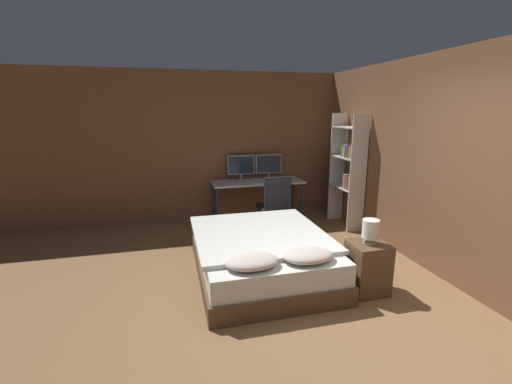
# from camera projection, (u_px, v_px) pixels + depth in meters

# --- Properties ---
(ground_plane) EXTENTS (20.00, 20.00, 0.00)m
(ground_plane) POSITION_uv_depth(u_px,v_px,m) (335.00, 328.00, 3.24)
(ground_plane) COLOR brown
(wall_back) EXTENTS (12.00, 0.06, 2.70)m
(wall_back) POSITION_uv_depth(u_px,v_px,m) (246.00, 146.00, 6.48)
(wall_back) COLOR brown
(wall_back) RESTS_ON ground_plane
(wall_side_right) EXTENTS (0.06, 12.00, 2.70)m
(wall_side_right) POSITION_uv_depth(u_px,v_px,m) (405.00, 159.00, 4.76)
(wall_side_right) COLOR brown
(wall_side_right) RESTS_ON ground_plane
(bed) EXTENTS (1.60, 1.98, 0.60)m
(bed) POSITION_uv_depth(u_px,v_px,m) (262.00, 255.00, 4.25)
(bed) COLOR brown
(bed) RESTS_ON ground_plane
(nightstand) EXTENTS (0.40, 0.39, 0.58)m
(nightstand) POSITION_uv_depth(u_px,v_px,m) (367.00, 268.00, 3.84)
(nightstand) COLOR brown
(nightstand) RESTS_ON ground_plane
(bedside_lamp) EXTENTS (0.18, 0.18, 0.27)m
(bedside_lamp) POSITION_uv_depth(u_px,v_px,m) (371.00, 230.00, 3.73)
(bedside_lamp) COLOR gray
(bedside_lamp) RESTS_ON nightstand
(desk) EXTENTS (1.68, 0.61, 0.74)m
(desk) POSITION_uv_depth(u_px,v_px,m) (258.00, 186.00, 6.32)
(desk) COLOR beige
(desk) RESTS_ON ground_plane
(monitor_left) EXTENTS (0.50, 0.16, 0.46)m
(monitor_left) POSITION_uv_depth(u_px,v_px,m) (241.00, 166.00, 6.37)
(monitor_left) COLOR #B7B7BC
(monitor_left) RESTS_ON desk
(monitor_right) EXTENTS (0.50, 0.16, 0.46)m
(monitor_right) POSITION_uv_depth(u_px,v_px,m) (269.00, 165.00, 6.50)
(monitor_right) COLOR #B7B7BC
(monitor_right) RESTS_ON desk
(keyboard) EXTENTS (0.37, 0.13, 0.02)m
(keyboard) POSITION_uv_depth(u_px,v_px,m) (261.00, 183.00, 6.11)
(keyboard) COLOR #B7B7BC
(keyboard) RESTS_ON desk
(computer_mouse) EXTENTS (0.07, 0.05, 0.04)m
(computer_mouse) POSITION_uv_depth(u_px,v_px,m) (275.00, 182.00, 6.17)
(computer_mouse) COLOR #B7B7BC
(computer_mouse) RESTS_ON desk
(office_chair) EXTENTS (0.52, 0.52, 0.98)m
(office_chair) POSITION_uv_depth(u_px,v_px,m) (275.00, 210.00, 5.73)
(office_chair) COLOR black
(office_chair) RESTS_ON ground_plane
(bookshelf) EXTENTS (0.30, 0.75, 1.96)m
(bookshelf) POSITION_uv_depth(u_px,v_px,m) (349.00, 166.00, 5.86)
(bookshelf) COLOR beige
(bookshelf) RESTS_ON ground_plane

